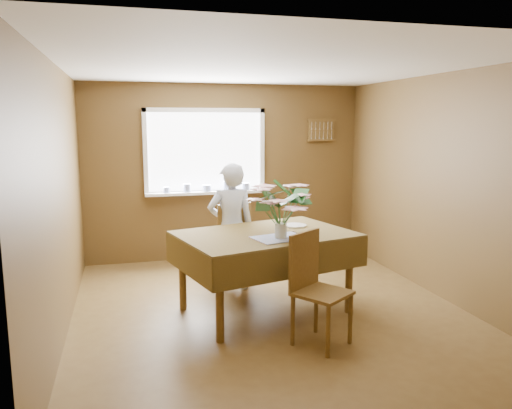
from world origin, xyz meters
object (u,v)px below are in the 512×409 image
object	(u,v)px
chair_near	(314,284)
seated_woman	(231,227)
dining_table	(265,243)
flower_bouquet	(281,204)
chair_far	(230,240)

from	to	relation	value
chair_near	seated_woman	world-z (taller)	seated_woman
dining_table	chair_near	bearing A→B (deg)	-89.70
chair_near	seated_woman	size ratio (longest dim) A/B	0.66
dining_table	flower_bouquet	xyz separation A→B (m)	(0.08, -0.26, 0.44)
seated_woman	dining_table	bearing A→B (deg)	104.07
chair_far	flower_bouquet	distance (m)	1.37
chair_far	dining_table	bearing A→B (deg)	84.55
seated_woman	flower_bouquet	world-z (taller)	seated_woman
dining_table	seated_woman	distance (m)	0.80
chair_far	seated_woman	world-z (taller)	seated_woman
flower_bouquet	chair_far	bearing A→B (deg)	102.17
seated_woman	flower_bouquet	size ratio (longest dim) A/B	2.49
chair_near	seated_woman	distance (m)	1.67
dining_table	chair_far	distance (m)	0.97
dining_table	chair_far	bearing A→B (deg)	86.23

